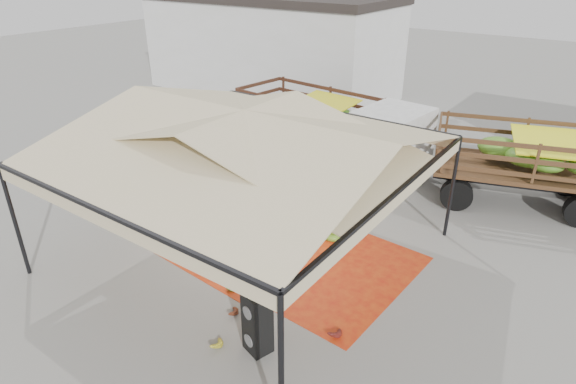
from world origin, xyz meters
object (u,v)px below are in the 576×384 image
Objects in this scene: truck_left at (335,123)px; banana_heap at (268,189)px; vendor at (353,174)px; speaker_stack at (257,322)px; truck_right at (572,163)px.

banana_heap is at bearing -81.21° from truck_left.
vendor is 0.25× the size of truck_left.
truck_left reaches higher than speaker_stack.
speaker_stack is (3.66, -5.07, 0.07)m from banana_heap.
truck_left is (-2.15, 2.47, 0.64)m from vendor.
banana_heap is at bearing 66.49° from vendor.
vendor is (-1.69, 7.04, 0.25)m from speaker_stack.
truck_left is at bearing 92.32° from banana_heap.
vendor is (1.97, 1.97, 0.32)m from banana_heap.
banana_heap is 4.54m from truck_left.
speaker_stack is at bearing 125.07° from vendor.
truck_right is (4.02, 10.46, 0.87)m from speaker_stack.
vendor is 3.34m from truck_left.
banana_heap is at bearing 142.68° from speaker_stack.
truck_right is (7.87, 0.95, -0.02)m from truck_left.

